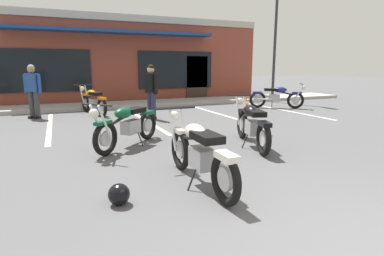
{
  "coord_description": "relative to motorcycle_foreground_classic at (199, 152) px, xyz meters",
  "views": [
    {
      "loc": [
        -2.4,
        -1.21,
        1.62
      ],
      "look_at": [
        -0.27,
        3.73,
        0.55
      ],
      "focal_mm": 29.17,
      "sensor_mm": 36.0,
      "label": 1
    }
  ],
  "objects": [
    {
      "name": "motorcycle_red_sportbike",
      "position": [
        -0.63,
        7.35,
        0.0
      ],
      "size": [
        0.93,
        2.06,
        0.98
      ],
      "color": "black",
      "rests_on": "ground_plane"
    },
    {
      "name": "motorcycle_blue_standard",
      "position": [
        -0.48,
        2.42,
        0.0
      ],
      "size": [
        1.7,
        1.6,
        0.98
      ],
      "color": "black",
      "rests_on": "ground_plane"
    },
    {
      "name": "sidewalk_kerb",
      "position": [
        0.67,
        9.07,
        -0.39
      ],
      "size": [
        22.0,
        1.8,
        0.14
      ],
      "primitive_type": "cube",
      "color": "#A8A59E",
      "rests_on": "ground_plane"
    },
    {
      "name": "motorcycle_silver_naked",
      "position": [
        1.88,
        1.51,
        0.0
      ],
      "size": [
        0.93,
        2.05,
        0.98
      ],
      "color": "black",
      "rests_on": "ground_plane"
    },
    {
      "name": "brick_storefront_building",
      "position": [
        0.68,
        13.29,
        1.46
      ],
      "size": [
        14.25,
        6.89,
        3.83
      ],
      "color": "brown",
      "rests_on": "ground_plane"
    },
    {
      "name": "helmet_on_pavement",
      "position": [
        -1.15,
        -0.24,
        -0.33
      ],
      "size": [
        0.26,
        0.26,
        0.26
      ],
      "color": "black",
      "rests_on": "ground_plane"
    },
    {
      "name": "parking_lot_lamp_post",
      "position": [
        7.37,
        7.86,
        2.76
      ],
      "size": [
        0.24,
        0.76,
        4.99
      ],
      "color": "#2D2D33",
      "rests_on": "ground_plane"
    },
    {
      "name": "motorcycle_green_cafe_racer",
      "position": [
        6.16,
        6.11,
        0.0
      ],
      "size": [
        1.83,
        1.42,
        0.98
      ],
      "color": "black",
      "rests_on": "ground_plane"
    },
    {
      "name": "traffic_cone",
      "position": [
        4.56,
        5.83,
        -0.2
      ],
      "size": [
        0.34,
        0.34,
        0.53
      ],
      "color": "orange",
      "rests_on": "ground_plane"
    },
    {
      "name": "painted_stall_lines",
      "position": [
        0.67,
        5.47,
        -0.46
      ],
      "size": [
        10.81,
        4.8,
        0.01
      ],
      "color": "silver",
      "rests_on": "ground_plane"
    },
    {
      "name": "ground_plane",
      "position": [
        0.67,
        1.2,
        -0.46
      ],
      "size": [
        80.0,
        80.0,
        0.0
      ],
      "primitive_type": "plane",
      "color": "#515154"
    },
    {
      "name": "person_by_back_row",
      "position": [
        -2.43,
        7.16,
        0.49
      ],
      "size": [
        0.55,
        0.43,
        1.68
      ],
      "color": "black",
      "rests_on": "ground_plane"
    },
    {
      "name": "person_in_shorts_foreground",
      "position": [
        0.93,
        5.59,
        0.49
      ],
      "size": [
        0.36,
        0.6,
        1.68
      ],
      "color": "black",
      "rests_on": "ground_plane"
    },
    {
      "name": "motorcycle_foreground_classic",
      "position": [
        0.0,
        0.0,
        0.0
      ],
      "size": [
        0.66,
        2.11,
        0.98
      ],
      "color": "black",
      "rests_on": "ground_plane"
    }
  ]
}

